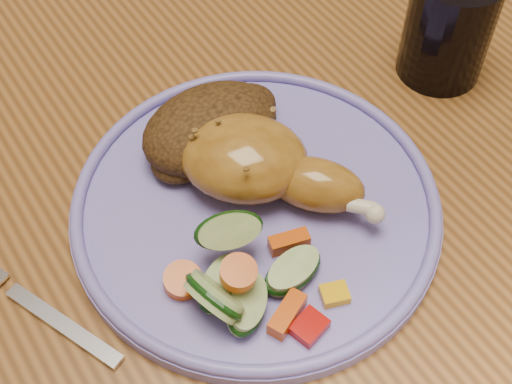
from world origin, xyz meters
TOP-DOWN VIEW (x-y plane):
  - dining_table at (0.00, 0.00)m, footprint 0.90×1.40m
  - plate at (-0.03, -0.08)m, footprint 0.29×0.29m
  - plate_rim at (-0.03, -0.08)m, footprint 0.29×0.29m
  - chicken_leg at (-0.02, -0.07)m, footprint 0.14×0.17m
  - rice_pilaf at (-0.03, -0.01)m, footprint 0.13×0.08m
  - vegetable_pile at (-0.08, -0.14)m, footprint 0.11×0.12m
  - fork at (-0.21, -0.06)m, footprint 0.07×0.14m
  - drinking_glass at (0.20, -0.04)m, footprint 0.08×0.08m

SIDE VIEW (x-z plane):
  - dining_table at x=0.00m, z-range 0.29..1.04m
  - fork at x=-0.21m, z-range 0.75..0.76m
  - plate at x=-0.03m, z-range 0.75..0.76m
  - plate_rim at x=-0.03m, z-range 0.76..0.77m
  - vegetable_pile at x=-0.08m, z-range 0.75..0.81m
  - rice_pilaf at x=-0.03m, z-range 0.76..0.81m
  - chicken_leg at x=-0.02m, z-range 0.76..0.81m
  - drinking_glass at x=0.20m, z-range 0.75..0.85m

